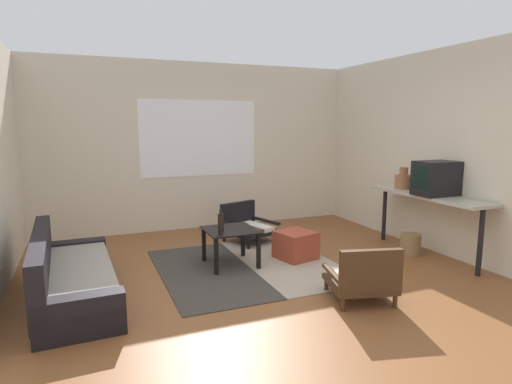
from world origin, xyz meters
The scene contains 14 objects.
ground_plane centered at (0.00, 0.00, 0.00)m, with size 7.80×7.80×0.00m, color brown.
far_wall_with_window centered at (0.00, 3.06, 1.35)m, with size 5.60×0.13×2.70m.
side_wall_right centered at (2.66, 0.30, 1.35)m, with size 0.12×6.60×2.70m, color beige.
area_rug centered at (0.01, 0.83, 0.01)m, with size 2.10×2.15×0.01m.
couch centered at (-1.98, 0.59, 0.22)m, with size 0.79×1.96×0.68m.
coffee_table centered at (-0.17, 0.96, 0.37)m, with size 0.61×0.61×0.46m.
armchair_by_window centered at (0.41, 1.92, 0.24)m, with size 0.80×0.81×0.56m.
armchair_striped_foreground centered at (0.67, -0.57, 0.25)m, with size 0.73×0.71×0.58m.
ottoman_orange centered at (0.69, 0.88, 0.18)m, with size 0.44×0.44×0.36m, color #993D28.
console_shelf centered at (2.34, 0.37, 0.75)m, with size 0.45×1.78×0.83m.
crt_television centered at (2.34, 0.25, 1.04)m, with size 0.51×0.37×0.43m.
clay_vase centered at (2.34, 0.84, 0.94)m, with size 0.23×0.23×0.30m.
glass_bottle centered at (-0.32, 0.88, 0.57)m, with size 0.07×0.07×0.28m.
wicker_basket centered at (2.19, 0.47, 0.14)m, with size 0.27×0.27×0.28m, color olive.
Camera 1 is at (-1.79, -3.81, 1.73)m, focal length 29.79 mm.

